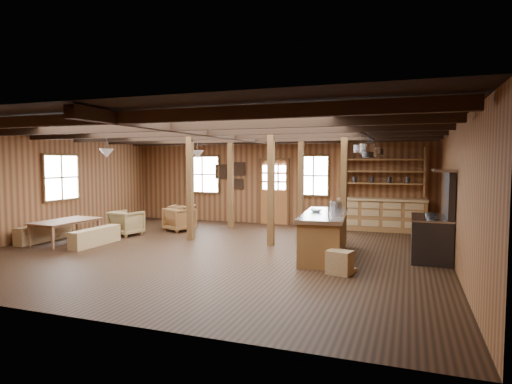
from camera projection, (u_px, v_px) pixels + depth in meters
room at (216, 190)px, 9.73m from camera, size 10.04×9.04×2.84m
ceiling_joists at (219, 134)px, 9.81m from camera, size 9.80×8.82×0.18m
timber_posts at (266, 185)px, 11.51m from camera, size 3.95×2.35×2.80m
back_door at (274, 197)px, 13.94m from camera, size 1.02×0.08×2.15m
window_back_left at (202, 174)px, 14.78m from camera, size 1.32×0.06×1.32m
window_back_right at (314, 176)px, 13.46m from camera, size 1.02×0.06×1.32m
window_left at (61, 178)px, 11.86m from camera, size 0.14×1.24×1.32m
notice_boards at (232, 174)px, 14.40m from camera, size 1.08×0.03×0.90m
back_counter at (382, 211)px, 12.58m from camera, size 2.55×0.60×2.45m
pendant_lamps at (155, 154)px, 11.37m from camera, size 1.86×2.36×0.66m
pot_rack at (370, 151)px, 8.76m from camera, size 0.45×3.00×0.46m
kitchen_island at (324, 235)px, 9.13m from camera, size 1.10×2.57×1.20m
step_stool at (340, 262)px, 7.72m from camera, size 0.56×0.46×0.43m
commercial_range at (434, 230)px, 8.86m from camera, size 0.79×1.52×1.88m
dining_table at (67, 232)px, 10.70m from camera, size 1.00×1.68×0.57m
bench_wall at (44, 233)px, 10.96m from camera, size 0.30×1.59×0.44m
bench_aisle at (96, 237)px, 10.41m from camera, size 0.29×1.53×0.42m
armchair_a at (182, 215)px, 13.55m from camera, size 0.84×0.85×0.68m
armchair_b at (180, 219)px, 12.59m from camera, size 0.99×1.00×0.69m
armchair_c at (126, 223)px, 11.83m from camera, size 0.85×0.87×0.69m
counter_pot at (335, 205)px, 9.96m from camera, size 0.29×0.29×0.17m
bowl at (316, 211)px, 9.31m from camera, size 0.27×0.27×0.06m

